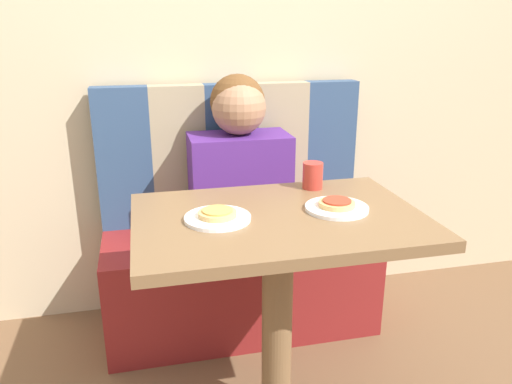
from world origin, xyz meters
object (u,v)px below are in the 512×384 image
plate_left (217,218)px  pizza_left (217,213)px  person (239,159)px  drinking_cup (313,176)px  pizza_right (337,203)px  plate_right (336,208)px

plate_left → pizza_left: bearing=0.0°
person → drinking_cup: person is taller
drinking_cup → pizza_right: bearing=-89.4°
pizza_right → drinking_cup: drinking_cup is taller
plate_left → person: bearing=72.9°
pizza_right → pizza_left: bearing=180.0°
plate_right → drinking_cup: drinking_cup is taller
person → pizza_right: person is taller
plate_left → pizza_left: (0.00, 0.00, 0.02)m
plate_right → drinking_cup: size_ratio=2.13×
person → plate_right: bearing=-72.9°
plate_right → pizza_left: size_ratio=1.74×
plate_right → pizza_right: size_ratio=1.74×
person → drinking_cup: size_ratio=7.29×
pizza_right → drinking_cup: size_ratio=1.22×
pizza_left → pizza_right: (0.38, 0.00, 0.00)m
pizza_left → plate_left: bearing=0.0°
pizza_left → person: bearing=72.9°
plate_left → drinking_cup: drinking_cup is taller
pizza_left → pizza_right: bearing=0.0°
plate_left → drinking_cup: bearing=30.5°
plate_right → pizza_left: bearing=180.0°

